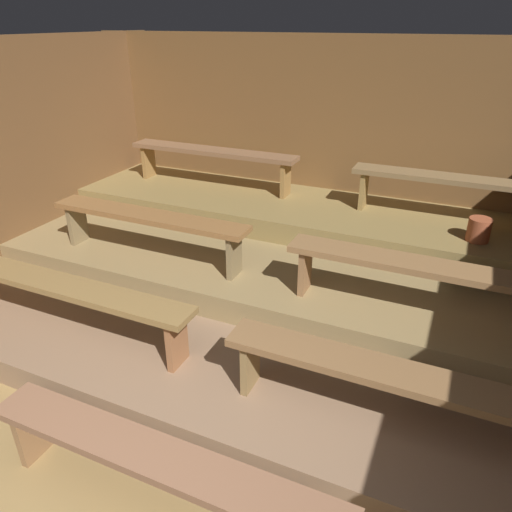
% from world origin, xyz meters
% --- Properties ---
extents(ground, '(6.55, 5.48, 0.08)m').
position_xyz_m(ground, '(0.00, 2.34, -0.04)').
color(ground, olive).
extents(wall_back, '(6.55, 0.06, 2.45)m').
position_xyz_m(wall_back, '(0.00, 4.71, 1.23)').
color(wall_back, brown).
rests_on(wall_back, ground).
extents(platform_lower, '(5.75, 3.65, 0.24)m').
position_xyz_m(platform_lower, '(0.00, 2.85, 0.12)').
color(platform_lower, '#896A50').
rests_on(platform_lower, ground).
extents(platform_middle, '(5.75, 2.48, 0.24)m').
position_xyz_m(platform_middle, '(0.00, 3.43, 0.36)').
color(platform_middle, '#92794D').
rests_on(platform_middle, platform_lower).
extents(platform_upper, '(5.75, 1.28, 0.24)m').
position_xyz_m(platform_upper, '(0.00, 4.04, 0.59)').
color(platform_upper, olive).
rests_on(platform_upper, platform_middle).
extents(bench_floor_center, '(2.22, 0.29, 0.46)m').
position_xyz_m(bench_floor_center, '(0.17, 0.63, 0.39)').
color(bench_floor_center, '#8B5E43').
rests_on(bench_floor_center, ground).
extents(bench_lower_left, '(2.45, 0.29, 0.46)m').
position_xyz_m(bench_lower_left, '(-1.40, 1.56, 0.63)').
color(bench_lower_left, olive).
rests_on(bench_lower_left, platform_lower).
extents(bench_lower_right, '(2.45, 0.29, 0.46)m').
position_xyz_m(bench_lower_right, '(1.40, 1.56, 0.63)').
color(bench_lower_right, brown).
rests_on(bench_lower_right, platform_lower).
extents(bench_middle_left, '(2.06, 0.29, 0.46)m').
position_xyz_m(bench_middle_left, '(-1.25, 2.61, 0.86)').
color(bench_middle_left, olive).
rests_on(bench_middle_left, platform_middle).
extents(bench_middle_right, '(2.06, 0.29, 0.46)m').
position_xyz_m(bench_middle_right, '(1.25, 2.61, 0.86)').
color(bench_middle_right, olive).
rests_on(bench_middle_right, platform_middle).
extents(bench_upper_left, '(2.16, 0.29, 0.46)m').
position_xyz_m(bench_upper_left, '(-1.42, 4.21, 1.10)').
color(bench_upper_left, brown).
rests_on(bench_upper_left, platform_upper).
extents(bench_upper_right, '(2.16, 0.29, 0.46)m').
position_xyz_m(bench_upper_right, '(1.42, 4.21, 1.10)').
color(bench_upper_right, olive).
rests_on(bench_upper_right, platform_upper).
extents(pail_upper, '(0.21, 0.21, 0.22)m').
position_xyz_m(pail_upper, '(1.65, 3.76, 0.82)').
color(pail_upper, '#9E4C2D').
rests_on(pail_upper, platform_upper).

